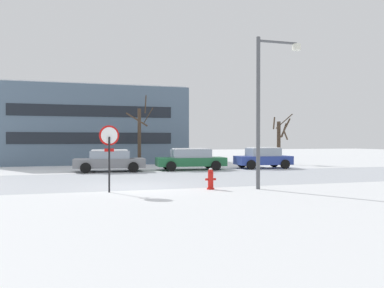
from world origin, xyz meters
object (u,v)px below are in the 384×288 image
Objects in this scene: stop_sign at (109,145)px; street_lamp at (266,97)px; parked_car_green at (191,159)px; parked_car_gray at (110,160)px; fire_hydrant at (211,179)px; parked_car_blue at (263,158)px.

stop_sign is 6.52m from street_lamp.
parked_car_green is (5.90, 9.71, -1.05)m from stop_sign.
stop_sign is 0.57× the size of parked_car_gray.
parked_car_gray is at bearing 86.48° from stop_sign.
parked_car_gray reaches higher than fire_hydrant.
stop_sign is 0.41× the size of street_lamp.
fire_hydrant is at bearing -101.02° from parked_car_green.
parked_car_gray is (-5.60, 10.30, -3.04)m from street_lamp.
fire_hydrant is at bearing -2.04° from stop_sign.
street_lamp is (6.19, -0.59, 1.97)m from stop_sign.
stop_sign is at bearing -139.03° from parked_car_blue.
parked_car_gray is 5.30m from parked_car_green.
street_lamp is 10.73m from parked_car_green.
fire_hydrant is 0.22× the size of parked_car_blue.
fire_hydrant is 10.04m from parked_car_green.
parked_car_green reaches higher than parked_car_gray.
stop_sign is 0.65× the size of parked_car_blue.
parked_car_green is (1.92, 9.85, 0.30)m from fire_hydrant.
parked_car_gray is at bearing 108.93° from fire_hydrant.
stop_sign is 14.86m from parked_car_blue.
parked_car_green is at bearing 78.98° from fire_hydrant.
stop_sign is 4.20m from fire_hydrant.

